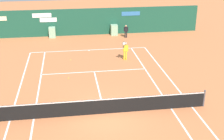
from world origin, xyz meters
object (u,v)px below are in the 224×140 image
Objects in this scene: ball_kid_centre_post at (126,30)px; tennis_ball_near_service_line at (71,60)px; tennis_ball_by_sideline at (68,78)px; player_on_baseline at (125,49)px.

ball_kid_centre_post is 8.47m from tennis_ball_near_service_line.
tennis_ball_by_sideline is (-6.15, -9.92, -0.73)m from ball_kid_centre_post.
tennis_ball_near_service_line is (-5.90, -6.03, -0.73)m from ball_kid_centre_post.
tennis_ball_near_service_line is at bearing -8.22° from player_on_baseline.
player_on_baseline is 5.89m from tennis_ball_by_sideline.
tennis_ball_by_sideline is (-4.82, -3.27, -0.88)m from player_on_baseline.
ball_kid_centre_post is at bearing 58.18° from tennis_ball_by_sideline.
ball_kid_centre_post is 19.61× the size of tennis_ball_near_service_line.
ball_kid_centre_post reaches higher than tennis_ball_by_sideline.
player_on_baseline is 25.84× the size of tennis_ball_near_service_line.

